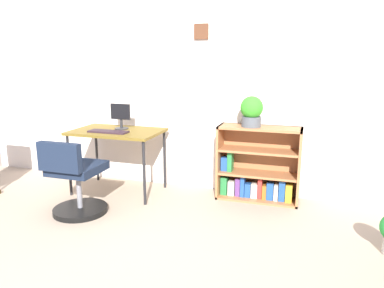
# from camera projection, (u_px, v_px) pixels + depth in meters

# --- Properties ---
(ground_plane) EXTENTS (6.24, 6.24, 0.00)m
(ground_plane) POSITION_uv_depth(u_px,v_px,m) (67.00, 283.00, 2.48)
(ground_plane) COLOR tan
(wall_back) EXTENTS (5.20, 0.12, 2.47)m
(wall_back) POSITION_uv_depth(u_px,v_px,m) (176.00, 79.00, 4.19)
(wall_back) COLOR silver
(wall_back) RESTS_ON ground_plane
(desk) EXTENTS (0.97, 0.62, 0.70)m
(desk) POSITION_uv_depth(u_px,v_px,m) (117.00, 135.00, 4.06)
(desk) COLOR brown
(desk) RESTS_ON ground_plane
(monitor) EXTENTS (0.23, 0.15, 0.28)m
(monitor) POSITION_uv_depth(u_px,v_px,m) (121.00, 116.00, 4.08)
(monitor) COLOR #262628
(monitor) RESTS_ON desk
(keyboard) EXTENTS (0.43, 0.14, 0.02)m
(keyboard) POSITION_uv_depth(u_px,v_px,m) (108.00, 132.00, 3.92)
(keyboard) COLOR #2B1C24
(keyboard) RESTS_ON desk
(office_chair) EXTENTS (0.52, 0.55, 0.75)m
(office_chair) POSITION_uv_depth(u_px,v_px,m) (75.00, 182.00, 3.50)
(office_chair) COLOR black
(office_chair) RESTS_ON ground_plane
(bookshelf_low) EXTENTS (0.85, 0.30, 0.79)m
(bookshelf_low) POSITION_uv_depth(u_px,v_px,m) (258.00, 168.00, 3.91)
(bookshelf_low) COLOR #9D633B
(bookshelf_low) RESTS_ON ground_plane
(potted_plant_on_shelf) EXTENTS (0.23, 0.23, 0.31)m
(potted_plant_on_shelf) POSITION_uv_depth(u_px,v_px,m) (252.00, 111.00, 3.75)
(potted_plant_on_shelf) COLOR #474C51
(potted_plant_on_shelf) RESTS_ON bookshelf_low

